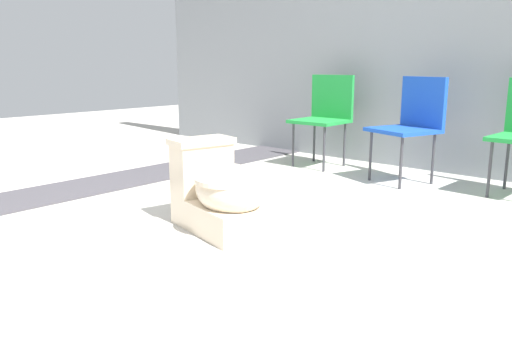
# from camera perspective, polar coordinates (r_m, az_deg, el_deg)

# --- Properties ---
(ground_plane) EXTENTS (14.00, 14.00, 0.00)m
(ground_plane) POSITION_cam_1_polar(r_m,az_deg,el_deg) (2.89, -11.14, -6.97)
(ground_plane) COLOR #B7B2A8
(gravel_strip) EXTENTS (0.56, 8.00, 0.01)m
(gravel_strip) POSITION_cam_1_polar(r_m,az_deg,el_deg) (4.17, -16.31, -1.25)
(gravel_strip) COLOR #423F44
(gravel_strip) RESTS_ON ground
(building_wall) EXTENTS (7.00, 0.20, 2.60)m
(building_wall) POSITION_cam_1_polar(r_m,az_deg,el_deg) (4.72, 21.30, 15.74)
(building_wall) COLOR gray
(building_wall) RESTS_ON ground
(toilet) EXTENTS (0.70, 0.50, 0.52)m
(toilet) POSITION_cam_1_polar(r_m,az_deg,el_deg) (2.82, -4.01, -2.54)
(toilet) COLOR beige
(toilet) RESTS_ON ground
(folding_chair_left) EXTENTS (0.44, 0.44, 0.83)m
(folding_chair_left) POSITION_cam_1_polar(r_m,az_deg,el_deg) (4.70, 7.98, 6.81)
(folding_chair_left) COLOR #1E8C38
(folding_chair_left) RESTS_ON ground
(folding_chair_middle) EXTENTS (0.56, 0.56, 0.83)m
(folding_chair_middle) POSITION_cam_1_polar(r_m,az_deg,el_deg) (4.18, 17.48, 5.74)
(folding_chair_middle) COLOR #1947B2
(folding_chair_middle) RESTS_ON ground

